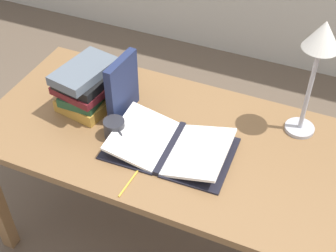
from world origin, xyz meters
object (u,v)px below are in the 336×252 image
coffee_mug (115,129)px  book_stack_tall (86,87)px  open_book (170,146)px  book_standing_upright (122,87)px  reading_lamp (320,48)px  pencil (132,180)px

coffee_mug → book_stack_tall: bearing=147.7°
open_book → coffee_mug: (-0.24, -0.02, 0.02)m
coffee_mug → open_book: bearing=4.8°
book_standing_upright → reading_lamp: reading_lamp is taller
open_book → book_stack_tall: 0.46m
book_standing_upright → pencil: bearing=-54.0°
coffee_mug → pencil: coffee_mug is taller
book_standing_upright → coffee_mug: book_standing_upright is taller
open_book → book_standing_upright: book_standing_upright is taller
book_stack_tall → book_standing_upright: bearing=8.5°
pencil → book_stack_tall: bearing=139.7°
book_stack_tall → coffee_mug: book_stack_tall is taller
book_stack_tall → book_standing_upright: book_standing_upright is taller
reading_lamp → pencil: size_ratio=2.87×
reading_lamp → pencil: 0.84m
reading_lamp → book_stack_tall: bearing=-166.4°
pencil → book_standing_upright: bearing=121.5°
book_standing_upright → coffee_mug: size_ratio=2.58×
book_standing_upright → coffee_mug: bearing=-71.8°
book_stack_tall → book_standing_upright: size_ratio=1.10×
reading_lamp → coffee_mug: reading_lamp is taller
open_book → book_standing_upright: bearing=152.5°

